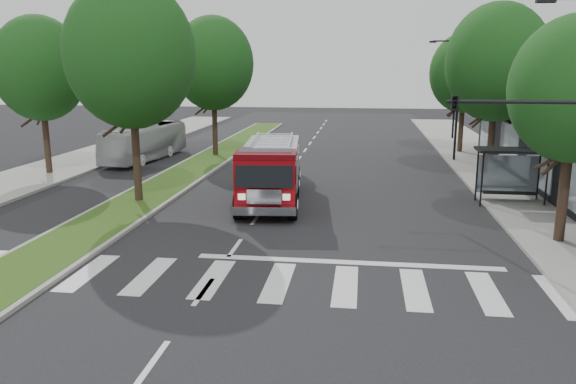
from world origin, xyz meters
name	(u,v)px	position (x,y,z in m)	size (l,w,h in m)	color
ground	(235,248)	(0.00, 0.00, 0.00)	(140.00, 140.00, 0.00)	black
sidewalk_right	(526,194)	(12.50, 10.00, 0.07)	(5.00, 80.00, 0.15)	gray
sidewalk_left	(22,180)	(-14.50, 10.00, 0.07)	(5.00, 80.00, 0.15)	gray
median	(208,160)	(-6.00, 18.00, 0.08)	(3.00, 50.00, 0.15)	gray
bus_shelter	(511,161)	(11.20, 8.15, 2.04)	(3.20, 1.60, 2.61)	black
tree_right_near	(575,90)	(11.50, 2.00, 5.51)	(4.40, 4.40, 8.05)	black
tree_right_mid	(497,63)	(11.50, 14.00, 6.49)	(5.60, 5.60, 9.72)	black
tree_right_far	(465,73)	(11.50, 24.00, 5.84)	(5.00, 5.00, 8.73)	black
tree_median_near	(130,54)	(-6.00, 6.00, 6.81)	(5.80, 5.80, 10.16)	black
tree_median_far	(213,63)	(-6.00, 20.00, 6.49)	(5.60, 5.60, 9.72)	black
tree_left_mid	(40,69)	(-14.00, 12.00, 6.16)	(5.20, 5.20, 9.16)	black
streetlight_right_near	(571,132)	(9.61, -3.50, 4.67)	(4.08, 0.22, 8.00)	black
streetlight_right_far	(456,95)	(10.35, 20.00, 4.48)	(2.11, 0.20, 8.00)	black
fire_engine	(271,171)	(0.10, 7.24, 1.44)	(3.42, 8.86, 3.00)	#570408
city_bus	(145,142)	(-10.39, 18.01, 1.25)	(2.09, 8.95, 2.49)	silver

